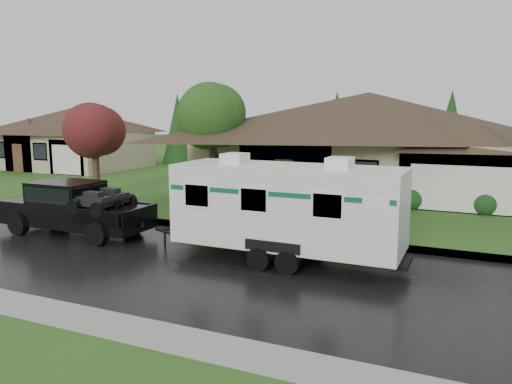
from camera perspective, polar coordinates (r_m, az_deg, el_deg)
ground at (r=17.46m, az=-3.74°, el=-6.40°), size 140.00×140.00×0.00m
road at (r=15.79m, az=-7.16°, el=-8.14°), size 140.00×8.00×0.01m
curb at (r=19.39m, az=-0.63°, el=-4.56°), size 140.00×0.50×0.15m
lawn at (r=31.22m, az=9.21°, el=0.61°), size 140.00×26.00×0.15m
house_main at (r=29.25m, az=13.17°, el=6.84°), size 19.44×10.80×6.90m
house_far at (r=42.73m, az=-20.01°, el=6.39°), size 10.80×8.64×5.80m
tree_left_green at (r=26.06m, az=-4.99°, el=8.30°), size 3.60×3.60×5.96m
tree_red at (r=27.98m, az=-18.03°, el=6.74°), size 3.09×3.09×5.11m
shrub_row at (r=25.18m, az=10.28°, el=-0.16°), size 13.60×1.00×1.00m
pickup_truck at (r=20.45m, az=-20.21°, el=-1.52°), size 6.08×2.31×2.03m
travel_trailer at (r=15.55m, az=3.62°, el=-1.60°), size 7.50×2.63×3.36m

